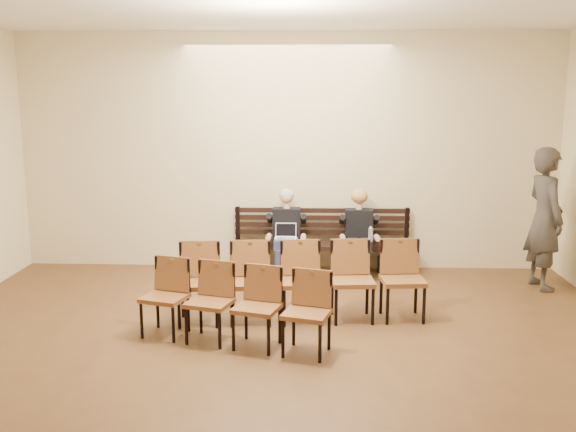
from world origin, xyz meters
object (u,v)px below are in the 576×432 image
at_px(laptop, 285,240).
at_px(bag, 390,264).
at_px(seated_woman, 359,238).
at_px(seated_man, 286,235).
at_px(passerby, 546,208).
at_px(chair_row_back, 233,306).
at_px(chair_row_front, 302,282).
at_px(bench, 322,258).
at_px(water_bottle, 370,242).

height_order(laptop, bag, laptop).
bearing_deg(seated_woman, seated_man, 180.00).
bearing_deg(passerby, chair_row_back, 109.32).
xyz_separation_m(passerby, chair_row_front, (-3.24, -1.42, -0.64)).
bearing_deg(laptop, seated_woman, 15.77).
relative_size(bench, bag, 7.71).
relative_size(seated_man, passerby, 0.54).
height_order(bench, chair_row_front, chair_row_front).
bearing_deg(seated_man, water_bottle, -12.13).
bearing_deg(bench, bag, 5.61).
height_order(water_bottle, bag, water_bottle).
bearing_deg(seated_woman, passerby, -11.10).
bearing_deg(bench, passerby, -11.38).
bearing_deg(bag, chair_row_back, -124.83).
relative_size(chair_row_front, chair_row_back, 1.38).
bearing_deg(bag, laptop, -165.46).
bearing_deg(laptop, bench, 35.99).
bearing_deg(bag, passerby, -19.63).
bearing_deg(bag, seated_woman, -155.57).
bearing_deg(chair_row_back, seated_man, 96.56).
xyz_separation_m(seated_man, bag, (1.53, 0.22, -0.47)).
height_order(seated_man, water_bottle, seated_man).
relative_size(bench, seated_man, 2.18).
distance_m(passerby, chair_row_front, 3.60).
height_order(seated_woman, laptop, seated_woman).
bearing_deg(passerby, laptop, 75.77).
xyz_separation_m(water_bottle, chair_row_back, (-1.64, -2.38, -0.13)).
xyz_separation_m(passerby, chair_row_back, (-3.95, -2.16, -0.68)).
distance_m(seated_woman, chair_row_back, 3.04).
distance_m(bench, water_bottle, 0.84).
distance_m(chair_row_front, chair_row_back, 1.02).
bearing_deg(bag, bench, -174.39).
bearing_deg(passerby, water_bottle, 75.12).
height_order(bench, bag, bench).
xyz_separation_m(seated_man, water_bottle, (1.19, -0.26, -0.04)).
height_order(seated_woman, bag, seated_woman).
height_order(seated_man, laptop, seated_man).
relative_size(bench, laptop, 8.55).
relative_size(seated_woman, chair_row_back, 0.55).
bearing_deg(chair_row_front, passerby, 18.46).
height_order(laptop, passerby, passerby).
distance_m(bag, chair_row_front, 2.50).
relative_size(seated_man, water_bottle, 5.55).
xyz_separation_m(bench, chair_row_front, (-0.26, -2.02, 0.24)).
xyz_separation_m(bag, passerby, (1.96, -0.70, 0.98)).
xyz_separation_m(bench, laptop, (-0.52, -0.30, 0.34)).
relative_size(water_bottle, bag, 0.64).
bearing_deg(water_bottle, chair_row_front, -119.54).
relative_size(laptop, chair_row_back, 0.15).
bearing_deg(chair_row_back, bench, 86.94).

